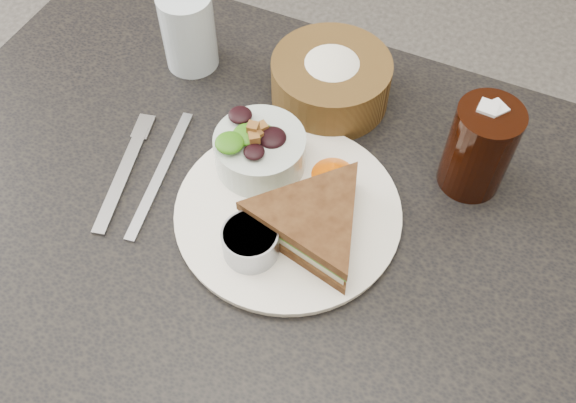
% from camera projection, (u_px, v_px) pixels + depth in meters
% --- Properties ---
extents(floor, '(6.00, 6.00, 0.00)m').
position_uv_depth(floor, '(277.00, 401.00, 1.42)').
color(floor, '#65625E').
rests_on(floor, ground).
extents(dining_table, '(1.00, 0.70, 0.75)m').
position_uv_depth(dining_table, '(273.00, 333.00, 1.11)').
color(dining_table, black).
rests_on(dining_table, floor).
extents(dinner_plate, '(0.28, 0.28, 0.01)m').
position_uv_depth(dinner_plate, '(288.00, 213.00, 0.79)').
color(dinner_plate, silver).
rests_on(dinner_plate, dining_table).
extents(sandwich, '(0.22, 0.22, 0.05)m').
position_uv_depth(sandwich, '(313.00, 222.00, 0.75)').
color(sandwich, '#54361B').
rests_on(sandwich, dinner_plate).
extents(salad_bowl, '(0.12, 0.12, 0.07)m').
position_uv_depth(salad_bowl, '(260.00, 147.00, 0.80)').
color(salad_bowl, '#ADBDB6').
rests_on(salad_bowl, dinner_plate).
extents(dressing_ramekin, '(0.07, 0.07, 0.04)m').
position_uv_depth(dressing_ramekin, '(251.00, 242.00, 0.74)').
color(dressing_ramekin, gray).
rests_on(dressing_ramekin, dinner_plate).
extents(orange_wedge, '(0.08, 0.08, 0.03)m').
position_uv_depth(orange_wedge, '(334.00, 169.00, 0.81)').
color(orange_wedge, '#FA6101').
rests_on(orange_wedge, dinner_plate).
extents(fork, '(0.06, 0.17, 0.00)m').
position_uv_depth(fork, '(122.00, 177.00, 0.83)').
color(fork, gray).
rests_on(fork, dining_table).
extents(knife, '(0.05, 0.21, 0.00)m').
position_uv_depth(knife, '(161.00, 173.00, 0.83)').
color(knife, '#9DA0A7').
rests_on(knife, dining_table).
extents(bread_basket, '(0.19, 0.19, 0.09)m').
position_uv_depth(bread_basket, '(331.00, 75.00, 0.87)').
color(bread_basket, brown).
rests_on(bread_basket, dining_table).
extents(cola_glass, '(0.08, 0.08, 0.14)m').
position_uv_depth(cola_glass, '(481.00, 145.00, 0.77)').
color(cola_glass, black).
rests_on(cola_glass, dining_table).
extents(water_glass, '(0.10, 0.10, 0.12)m').
position_uv_depth(water_glass, '(188.00, 31.00, 0.91)').
color(water_glass, silver).
rests_on(water_glass, dining_table).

